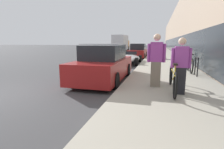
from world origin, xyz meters
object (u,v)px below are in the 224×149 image
(person_rider, at_px, (181,66))
(cruiser_bike_nearest, at_px, (190,64))
(parked_sedan_far, at_px, (138,51))
(tandem_bicycle, at_px, (173,78))
(cruiser_bike_farthest, at_px, (183,57))
(moving_truck, at_px, (121,43))
(cruiser_bike_middle, at_px, (185,60))
(vintage_roadster_curbside, at_px, (128,59))
(bike_rack_hoop, at_px, (197,65))
(parked_sedan_curbside, at_px, (104,65))
(person_bystander, at_px, (156,61))

(person_rider, height_order, cruiser_bike_nearest, person_rider)
(cruiser_bike_nearest, height_order, parked_sedan_far, parked_sedan_far)
(tandem_bicycle, height_order, cruiser_bike_farthest, cruiser_bike_farthest)
(cruiser_bike_farthest, height_order, moving_truck, moving_truck)
(cruiser_bike_nearest, distance_m, cruiser_bike_middle, 2.53)
(vintage_roadster_curbside, height_order, moving_truck, moving_truck)
(vintage_roadster_curbside, bearing_deg, person_rider, -70.30)
(bike_rack_hoop, xyz_separation_m, cruiser_bike_nearest, (-0.12, 1.02, -0.11))
(vintage_roadster_curbside, bearing_deg, bike_rack_hoop, -51.06)
(person_rider, height_order, vintage_roadster_curbside, person_rider)
(cruiser_bike_middle, xyz_separation_m, moving_truck, (-9.24, 23.69, 1.03))
(parked_sedan_far, relative_size, moving_truck, 0.62)
(person_rider, height_order, parked_sedan_curbside, person_rider)
(cruiser_bike_farthest, relative_size, moving_truck, 0.23)
(person_rider, xyz_separation_m, vintage_roadster_curbside, (-2.92, 8.17, -0.55))
(person_bystander, xyz_separation_m, parked_sedan_far, (-2.10, 13.41, -0.35))
(bike_rack_hoop, height_order, vintage_roadster_curbside, bike_rack_hoop)
(parked_sedan_far, bearing_deg, moving_truck, 108.20)
(cruiser_bike_nearest, height_order, cruiser_bike_middle, cruiser_bike_nearest)
(cruiser_bike_farthest, bearing_deg, person_bystander, -102.60)
(person_bystander, relative_size, moving_truck, 0.23)
(person_rider, distance_m, moving_truck, 31.54)
(cruiser_bike_middle, bearing_deg, parked_sedan_far, 117.78)
(vintage_roadster_curbside, bearing_deg, tandem_bicycle, -70.71)
(person_bystander, xyz_separation_m, moving_truck, (-7.47, 29.74, 0.52))
(person_rider, bearing_deg, cruiser_bike_farthest, 82.57)
(person_bystander, bearing_deg, bike_rack_hoop, 54.95)
(moving_truck, bearing_deg, parked_sedan_far, -71.80)
(person_bystander, distance_m, parked_sedan_curbside, 2.49)
(person_rider, bearing_deg, cruiser_bike_nearest, 77.47)
(cruiser_bike_middle, distance_m, moving_truck, 25.45)
(person_rider, bearing_deg, vintage_roadster_curbside, 109.70)
(person_rider, height_order, cruiser_bike_middle, person_rider)
(moving_truck, bearing_deg, cruiser_bike_farthest, -66.20)
(cruiser_bike_middle, bearing_deg, moving_truck, 111.32)
(tandem_bicycle, xyz_separation_m, cruiser_bike_middle, (1.25, 6.48, -0.00))
(cruiser_bike_farthest, height_order, vintage_roadster_curbside, cruiser_bike_farthest)
(tandem_bicycle, distance_m, person_bystander, 0.84)
(tandem_bicycle, height_order, person_rider, person_rider)
(tandem_bicycle, bearing_deg, cruiser_bike_farthest, 81.27)
(bike_rack_hoop, xyz_separation_m, parked_sedan_far, (-3.86, 10.90, 0.03))
(vintage_roadster_curbside, bearing_deg, person_bystander, -73.37)
(cruiser_bike_middle, relative_size, parked_sedan_far, 0.38)
(tandem_bicycle, distance_m, cruiser_bike_nearest, 4.11)
(person_bystander, relative_size, parked_sedan_curbside, 0.42)
(bike_rack_hoop, relative_size, cruiser_bike_middle, 0.47)
(bike_rack_hoop, bearing_deg, vintage_roadster_curbside, 128.94)
(cruiser_bike_nearest, bearing_deg, person_bystander, -114.97)
(cruiser_bike_nearest, bearing_deg, parked_sedan_curbside, -147.87)
(parked_sedan_curbside, height_order, moving_truck, moving_truck)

